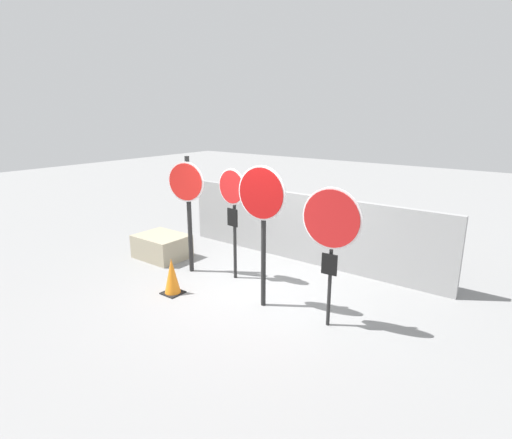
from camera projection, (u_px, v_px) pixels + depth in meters
ground_plane at (250, 291)px, 7.23m from camera, size 40.00×40.00×0.00m
fence_back at (304, 228)px, 8.51m from camera, size 6.13×0.12×1.48m
stop_sign_0 at (187, 196)px, 7.71m from camera, size 0.75×0.23×2.33m
stop_sign_1 at (233, 200)px, 7.38m from camera, size 0.67×0.15×2.15m
stop_sign_2 at (262, 208)px, 6.23m from camera, size 0.86×0.15×2.35m
stop_sign_3 at (331, 227)px, 5.63m from camera, size 0.90×0.13×2.13m
traffic_cone_0 at (172, 276)px, 7.05m from camera, size 0.34×0.34×0.66m
storage_crate at (162, 246)px, 8.85m from camera, size 1.10×0.86×0.51m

